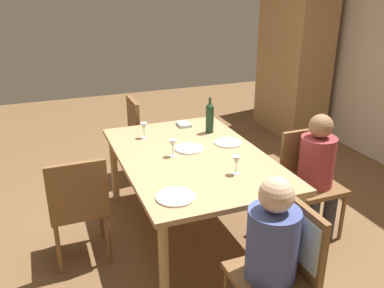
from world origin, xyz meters
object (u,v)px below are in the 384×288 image
at_px(armoire_cabinet, 293,57).
at_px(handbag, 180,160).
at_px(dining_table, 192,163).
at_px(dinner_plate_guest_left, 228,143).
at_px(chair_right_end, 289,255).
at_px(wine_glass_near_right, 144,127).
at_px(dinner_plate_guest_right, 189,149).
at_px(person_woman_host, 268,252).
at_px(wine_glass_centre, 173,144).
at_px(wine_glass_near_left, 236,161).
at_px(wine_bottle_tall_green, 210,117).
at_px(person_man_bearded, 318,168).
at_px(dinner_plate_host, 175,197).
at_px(chair_left_end, 144,131).
at_px(chair_near, 78,203).
at_px(chair_far_right, 308,175).

bearing_deg(armoire_cabinet, handbag, -70.18).
xyz_separation_m(dining_table, dinner_plate_guest_left, (-0.13, 0.40, 0.08)).
bearing_deg(chair_right_end, wine_glass_near_right, 12.13).
bearing_deg(wine_glass_near_right, dinner_plate_guest_right, 34.77).
bearing_deg(person_woman_host, wine_glass_centre, 5.73).
xyz_separation_m(wine_glass_near_left, wine_glass_centre, (-0.50, -0.34, 0.00)).
height_order(wine_bottle_tall_green, wine_glass_centre, wine_bottle_tall_green).
relative_size(dining_table, person_man_bearded, 1.63).
xyz_separation_m(wine_glass_centre, dinner_plate_host, (0.68, -0.21, -0.10)).
xyz_separation_m(armoire_cabinet, chair_right_end, (3.30, -2.22, -0.50)).
distance_m(person_man_bearded, dinner_plate_guest_right, 1.11).
relative_size(person_man_bearded, wine_glass_centre, 7.52).
height_order(dining_table, chair_right_end, chair_right_end).
relative_size(dinner_plate_host, dinner_plate_guest_right, 1.08).
height_order(person_man_bearded, handbag, person_man_bearded).
relative_size(wine_glass_near_left, dinner_plate_guest_right, 0.59).
bearing_deg(armoire_cabinet, wine_glass_near_left, -41.19).
distance_m(wine_bottle_tall_green, dinner_plate_host, 1.33).
relative_size(wine_bottle_tall_green, wine_glass_near_left, 2.34).
bearing_deg(chair_right_end, chair_left_end, 4.67).
relative_size(chair_left_end, person_woman_host, 0.81).
bearing_deg(wine_bottle_tall_green, dinner_plate_guest_right, -45.56).
bearing_deg(dinner_plate_guest_left, person_man_bearded, 45.55).
relative_size(chair_right_end, person_man_bearded, 0.82).
xyz_separation_m(dining_table, dinner_plate_guest_right, (-0.12, 0.02, 0.08)).
distance_m(person_man_bearded, wine_glass_near_left, 0.82).
height_order(dining_table, wine_bottle_tall_green, wine_bottle_tall_green).
bearing_deg(person_man_bearded, dinner_plate_host, 8.84).
xyz_separation_m(armoire_cabinet, wine_glass_near_right, (1.47, -2.62, -0.24)).
bearing_deg(armoire_cabinet, dinner_plate_guest_right, -50.95).
height_order(dining_table, person_woman_host, person_woman_host).
distance_m(dinner_plate_host, dinner_plate_guest_right, 0.87).
bearing_deg(handbag, wine_bottle_tall_green, 0.75).
relative_size(armoire_cabinet, dinner_plate_guest_right, 8.58).
distance_m(armoire_cabinet, person_woman_host, 4.09).
distance_m(dinner_plate_guest_left, handbag, 1.33).
relative_size(person_woman_host, wine_glass_near_right, 7.61).
xyz_separation_m(armoire_cabinet, chair_near, (2.10, -3.33, -0.56)).
height_order(armoire_cabinet, chair_left_end, armoire_cabinet).
distance_m(chair_far_right, chair_near, 1.97).
relative_size(wine_bottle_tall_green, dinner_plate_guest_right, 1.37).
relative_size(dinner_plate_guest_left, dinner_plate_guest_right, 0.98).
relative_size(dining_table, chair_left_end, 1.98).
xyz_separation_m(wine_bottle_tall_green, wine_glass_near_left, (0.92, -0.18, -0.05)).
bearing_deg(person_woman_host, dinner_plate_host, 28.24).
height_order(chair_left_end, person_woman_host, person_woman_host).
height_order(person_woman_host, wine_glass_near_right, person_woman_host).
relative_size(dinner_plate_guest_right, handbag, 0.91).
bearing_deg(chair_near, armoire_cabinet, 32.26).
distance_m(armoire_cabinet, wine_glass_near_right, 3.01).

